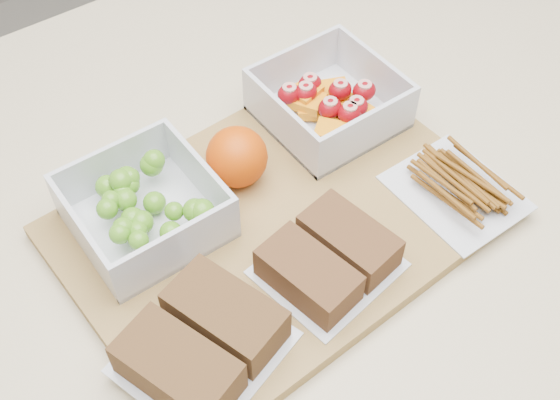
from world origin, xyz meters
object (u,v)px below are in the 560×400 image
Objects in this scene: grape_container at (144,207)px; sandwich_bag_center at (329,258)px; cutting_board at (279,221)px; fruit_container at (328,103)px; orange at (237,157)px; sandwich_bag_left at (202,342)px; pretzel_bag at (458,184)px.

grape_container reaches higher than sandwich_bag_center.
grape_container is at bearing 145.11° from cutting_board.
cutting_board is 0.08m from sandwich_bag_center.
fruit_container is 0.21m from sandwich_bag_center.
fruit_container is 0.13m from orange.
sandwich_bag_left is at bearing -132.25° from orange.
orange is at bearing 47.75° from sandwich_bag_left.
grape_container is 0.24m from fruit_container.
grape_container is 0.32m from pretzel_bag.
grape_container reaches higher than cutting_board.
sandwich_bag_center is (0.11, -0.15, -0.01)m from grape_container.
sandwich_bag_center is at bearing 1.96° from sandwich_bag_left.
fruit_container is 1.02× the size of sandwich_bag_center.
cutting_board is 0.14m from grape_container.
orange is at bearing 138.55° from pretzel_bag.
fruit_container is at bearing 2.82° from grape_container.
grape_container is at bearing 78.71° from sandwich_bag_left.
sandwich_bag_left reaches higher than pretzel_bag.
sandwich_bag_center reaches higher than cutting_board.
sandwich_bag_left is (-0.14, -0.15, -0.01)m from orange.
orange is at bearing -1.83° from grape_container.
orange reaches higher than fruit_container.
sandwich_bag_left reaches higher than cutting_board.
sandwich_bag_center is (0.14, 0.00, -0.00)m from sandwich_bag_left.
sandwich_bag_center is (-0.00, -0.08, 0.03)m from cutting_board.
pretzel_bag reaches higher than cutting_board.
cutting_board is at bearing 30.62° from sandwich_bag_left.
orange is (0.11, -0.00, 0.01)m from grape_container.
cutting_board is 0.19m from pretzel_bag.
sandwich_bag_left is 0.31m from pretzel_bag.
sandwich_bag_left is at bearing -151.96° from cutting_board.
fruit_container is at bearing 51.55° from sandwich_bag_center.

